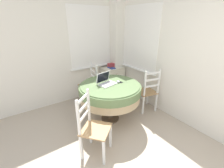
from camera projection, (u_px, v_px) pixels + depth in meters
The scene contains 11 objects.
corner_room_shell at pixel (115, 54), 2.89m from camera, with size 4.30×4.79×2.55m.
round_dining_table at pixel (110, 91), 2.85m from camera, with size 1.17×1.17×0.77m.
laptop at pixel (106, 82), 2.80m from camera, with size 0.36×0.30×0.22m.
computer_mouse at pixel (118, 82), 2.87m from camera, with size 0.05×0.08×0.04m.
cell_phone at pixel (120, 82), 2.90m from camera, with size 0.06×0.12×0.01m.
dining_chair_near_back_window at pixel (90, 85), 3.59m from camera, with size 0.42×0.42×0.97m.
dining_chair_near_right_window at pixel (147, 92), 3.24m from camera, with size 0.46×0.47×0.97m.
dining_chair_camera_near at pixel (93, 128), 2.14m from camera, with size 0.54×0.54×0.97m.
corner_cabinet at pixel (113, 80), 4.18m from camera, with size 0.60×0.40×0.71m.
storage_box at pixel (111, 65), 4.04m from camera, with size 0.15×0.13×0.11m.
book_on_cabinet at pixel (111, 68), 3.97m from camera, with size 0.13×0.22×0.02m.
Camera 1 is at (-0.53, -0.48, 1.87)m, focal length 24.00 mm.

